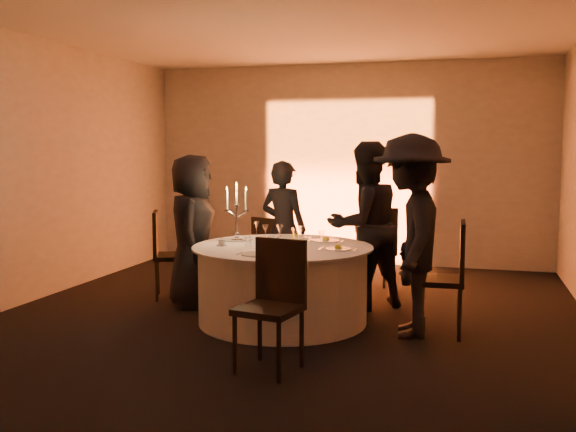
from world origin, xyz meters
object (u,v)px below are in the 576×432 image
(chair_front, at_px, (274,296))
(chair_right, at_px, (448,271))
(chair_back_right, at_px, (376,245))
(banquet_table, at_px, (283,284))
(coffee_cup, at_px, (222,243))
(guest_right, at_px, (411,236))
(guest_back_left, at_px, (283,229))
(guest_back_right, at_px, (365,226))
(chair_left, at_px, (166,249))
(guest_left, at_px, (192,231))
(candelabra, at_px, (237,221))
(chair_back_left, at_px, (270,248))

(chair_front, bearing_deg, chair_right, 57.03)
(chair_right, bearing_deg, chair_back_right, -150.83)
(banquet_table, xyz_separation_m, chair_front, (0.31, -1.33, 0.19))
(chair_back_right, xyz_separation_m, coffee_cup, (-1.31, -1.64, 0.21))
(chair_back_right, bearing_deg, guest_right, 84.78)
(guest_right, height_order, coffee_cup, guest_right)
(guest_back_left, xyz_separation_m, guest_back_right, (1.00, -0.31, 0.11))
(chair_left, relative_size, chair_front, 0.99)
(chair_back_right, distance_m, chair_front, 2.85)
(chair_left, height_order, guest_left, guest_left)
(guest_left, bearing_deg, candelabra, -123.50)
(chair_right, bearing_deg, chair_back_left, -125.23)
(chair_left, distance_m, chair_front, 2.75)
(chair_front, bearing_deg, chair_left, 145.88)
(chair_left, relative_size, guest_left, 0.61)
(guest_left, bearing_deg, guest_right, -118.38)
(chair_right, bearing_deg, candelabra, -96.49)
(chair_back_right, xyz_separation_m, guest_back_left, (-1.03, -0.40, 0.21))
(chair_back_right, distance_m, guest_back_right, 0.78)
(chair_right, height_order, chair_front, chair_right)
(chair_left, height_order, chair_front, chair_front)
(chair_left, xyz_separation_m, guest_back_right, (2.30, 0.14, 0.33))
(banquet_table, bearing_deg, candelabra, 161.94)
(chair_back_right, xyz_separation_m, chair_right, (0.88, -1.52, 0.01))
(chair_back_left, bearing_deg, chair_left, 59.60)
(banquet_table, bearing_deg, guest_back_left, 105.59)
(chair_back_left, height_order, coffee_cup, chair_back_left)
(chair_right, distance_m, coffee_cup, 2.21)
(chair_front, distance_m, guest_right, 1.58)
(guest_right, relative_size, candelabra, 3.00)
(chair_left, height_order, chair_back_left, chair_left)
(chair_back_right, relative_size, chair_front, 1.02)
(guest_left, height_order, candelabra, guest_left)
(chair_right, distance_m, chair_front, 1.84)
(chair_right, distance_m, guest_left, 2.77)
(chair_right, relative_size, guest_right, 0.57)
(candelabra, bearing_deg, guest_back_left, 74.89)
(banquet_table, relative_size, guest_left, 1.08)
(guest_back_left, bearing_deg, guest_back_right, 178.31)
(chair_back_left, bearing_deg, chair_right, 166.03)
(chair_back_left, xyz_separation_m, chair_right, (2.20, -1.49, 0.11))
(chair_right, relative_size, guest_back_left, 0.67)
(chair_right, bearing_deg, guest_left, -98.86)
(chair_back_right, relative_size, guest_back_right, 0.58)
(candelabra, bearing_deg, guest_back_right, 25.63)
(guest_back_right, relative_size, guest_right, 0.97)
(chair_back_left, distance_m, chair_right, 2.66)
(coffee_cup, height_order, candelabra, candelabra)
(guest_right, xyz_separation_m, candelabra, (-1.82, 0.30, 0.05))
(banquet_table, xyz_separation_m, chair_right, (1.61, -0.03, 0.22))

